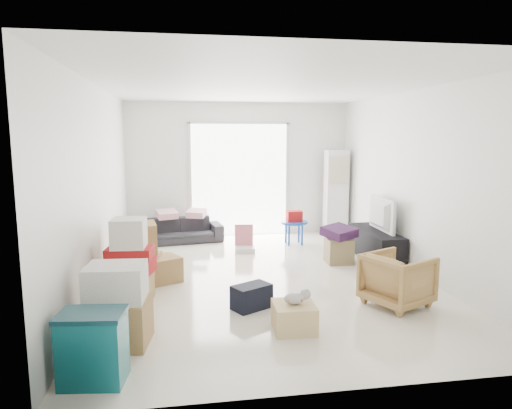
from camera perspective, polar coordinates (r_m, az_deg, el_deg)
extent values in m
cube|color=white|center=(6.69, 1.16, -10.15)|extent=(4.50, 6.00, 0.24)
cube|color=white|center=(6.39, 1.24, 15.70)|extent=(4.50, 6.00, 0.24)
cube|color=white|center=(9.45, -2.20, 4.42)|extent=(4.50, 0.24, 2.70)
cube|color=white|center=(3.39, 10.70, -3.02)|extent=(4.50, 0.24, 2.70)
cube|color=white|center=(6.39, -20.20, 1.97)|extent=(0.24, 6.00, 2.70)
cube|color=white|center=(7.19, 20.15, 2.64)|extent=(0.24, 6.00, 2.70)
cube|color=white|center=(9.33, -2.09, 3.14)|extent=(2.00, 0.01, 2.30)
cube|color=silver|center=(9.25, -8.25, 3.01)|extent=(0.06, 0.04, 2.30)
cube|color=silver|center=(9.49, 3.93, 3.22)|extent=(0.06, 0.04, 2.30)
cube|color=silver|center=(9.28, -2.12, 10.22)|extent=(2.10, 0.04, 0.06)
cube|color=silver|center=(9.48, 9.96, 1.43)|extent=(0.45, 0.30, 1.75)
cube|color=black|center=(7.87, 14.69, -4.86)|extent=(0.43, 1.44, 0.48)
imported|color=black|center=(7.80, 14.78, -2.69)|extent=(0.57, 0.96, 0.12)
imported|color=#26252A|center=(8.90, -9.44, -2.69)|extent=(1.64, 0.69, 0.62)
cube|color=#D49BA8|center=(8.84, -11.10, -0.40)|extent=(0.43, 0.38, 0.11)
cube|color=#D49BA8|center=(8.88, -7.47, -0.29)|extent=(0.38, 0.35, 0.11)
imported|color=tan|center=(5.79, 17.27, -8.65)|extent=(0.86, 0.88, 0.70)
cube|color=#0F5E66|center=(4.21, -19.59, -18.48)|extent=(0.55, 0.42, 0.28)
cube|color=#0F5E66|center=(4.09, -19.80, -14.93)|extent=(0.55, 0.42, 0.28)
cube|color=#0C333D|center=(4.03, -19.92, -12.81)|extent=(0.57, 0.43, 0.04)
cube|color=#A9814C|center=(4.79, -16.90, -13.87)|extent=(0.66, 0.58, 0.45)
cube|color=white|center=(4.65, -17.11, -9.31)|extent=(0.58, 0.49, 0.35)
cube|color=#A9814C|center=(5.89, -15.36, -9.94)|extent=(0.55, 0.55, 0.37)
cube|color=red|center=(5.81, -15.46, -7.41)|extent=(0.63, 0.49, 0.17)
cube|color=red|center=(5.77, -15.52, -5.90)|extent=(0.58, 0.42, 0.15)
cube|color=white|center=(5.72, -15.62, -3.46)|extent=(0.42, 0.40, 0.35)
cube|color=#A9814C|center=(6.58, -14.41, -7.78)|extent=(0.63, 0.55, 0.41)
cube|color=#A9814C|center=(6.48, -14.55, -4.19)|extent=(0.55, 0.55, 0.44)
cube|color=#A9814C|center=(6.59, -11.51, -7.91)|extent=(0.57, 0.57, 0.35)
cube|color=black|center=(5.50, -0.57, -11.45)|extent=(0.52, 0.45, 0.29)
cube|color=#8F7E53|center=(7.50, 10.29, -5.69)|extent=(0.42, 0.42, 0.40)
cube|color=#3B1A43|center=(7.44, 10.35, -3.67)|extent=(0.59, 0.59, 0.14)
cylinder|color=#1143AA|center=(8.62, 4.78, -2.24)|extent=(0.51, 0.51, 0.04)
cylinder|color=#1143AA|center=(8.82, 5.37, -3.46)|extent=(0.04, 0.04, 0.40)
cylinder|color=#1143AA|center=(8.76, 3.75, -3.52)|extent=(0.04, 0.04, 0.40)
cylinder|color=#1143AA|center=(8.52, 4.13, -3.87)|extent=(0.04, 0.04, 0.40)
cylinder|color=#1143AA|center=(8.58, 5.79, -3.80)|extent=(0.04, 0.04, 0.40)
cube|color=red|center=(8.60, 4.79, -1.45)|extent=(0.28, 0.22, 0.20)
cube|color=silver|center=(8.10, -1.40, -5.63)|extent=(0.38, 0.34, 0.09)
cube|color=#CC6175|center=(8.17, -1.53, -3.81)|extent=(0.33, 0.08, 0.38)
cube|color=#DEC180|center=(4.94, 4.78, -13.84)|extent=(0.45, 0.45, 0.29)
ellipsoid|color=#B2ADA8|center=(4.87, 4.81, -11.64)|extent=(0.22, 0.15, 0.12)
cube|color=red|center=(4.86, 4.81, -11.59)|extent=(0.16, 0.13, 0.03)
sphere|color=#B2ADA8|center=(4.91, 6.19, -11.08)|extent=(0.12, 0.12, 0.12)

